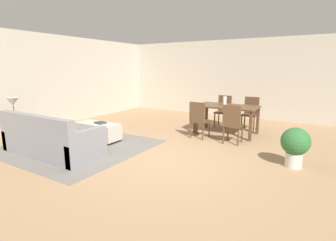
{
  "coord_description": "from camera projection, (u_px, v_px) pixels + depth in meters",
  "views": [
    {
      "loc": [
        2.5,
        -4.08,
        1.74
      ],
      "look_at": [
        -0.39,
        0.71,
        0.57
      ],
      "focal_mm": 27.24,
      "sensor_mm": 36.0,
      "label": 1
    }
  ],
  "objects": [
    {
      "name": "wall_back",
      "position": [
        240.0,
        79.0,
        8.95
      ],
      "size": [
        9.0,
        0.12,
        2.7
      ],
      "primitive_type": "cube",
      "color": "#BCB2A0",
      "rests_on": "ground_plane"
    },
    {
      "name": "dining_chair_near_left",
      "position": [
        199.0,
        118.0,
        6.27
      ],
      "size": [
        0.43,
        0.43,
        0.92
      ],
      "color": "#513823",
      "rests_on": "ground_plane"
    },
    {
      "name": "couch",
      "position": [
        50.0,
        140.0,
        5.18
      ],
      "size": [
        2.18,
        0.89,
        0.86
      ],
      "color": "gray",
      "rests_on": "ground_plane"
    },
    {
      "name": "dining_chair_far_left",
      "position": [
        224.0,
        109.0,
        7.61
      ],
      "size": [
        0.41,
        0.41,
        0.92
      ],
      "color": "#513823",
      "rests_on": "ground_plane"
    },
    {
      "name": "ground_plane",
      "position": [
        166.0,
        157.0,
        5.03
      ],
      "size": [
        10.8,
        10.8,
        0.0
      ],
      "primitive_type": "plane",
      "color": "#9E7A56"
    },
    {
      "name": "side_table",
      "position": [
        16.0,
        125.0,
        5.92
      ],
      "size": [
        0.4,
        0.4,
        0.54
      ],
      "color": "olive",
      "rests_on": "ground_plane"
    },
    {
      "name": "table_lamp",
      "position": [
        13.0,
        103.0,
        5.81
      ],
      "size": [
        0.26,
        0.26,
        0.53
      ],
      "color": "brown",
      "rests_on": "side_table"
    },
    {
      "name": "vase_centerpiece",
      "position": [
        225.0,
        101.0,
        6.66
      ],
      "size": [
        0.09,
        0.09,
        0.24
      ],
      "primitive_type": "cylinder",
      "color": "silver",
      "rests_on": "dining_table"
    },
    {
      "name": "wall_left",
      "position": [
        44.0,
        81.0,
        7.45
      ],
      "size": [
        0.12,
        11.0,
        2.7
      ],
      "primitive_type": "cube",
      "color": "#BCB2A0",
      "rests_on": "ground_plane"
    },
    {
      "name": "dining_chair_near_right",
      "position": [
        232.0,
        122.0,
        5.8
      ],
      "size": [
        0.4,
        0.4,
        0.92
      ],
      "color": "#513823",
      "rests_on": "ground_plane"
    },
    {
      "name": "area_rug",
      "position": [
        78.0,
        146.0,
        5.73
      ],
      "size": [
        3.0,
        2.8,
        0.01
      ],
      "primitive_type": "cube",
      "color": "slate",
      "rests_on": "ground_plane"
    },
    {
      "name": "ottoman_table",
      "position": [
        98.0,
        131.0,
        6.14
      ],
      "size": [
        1.12,
        0.48,
        0.43
      ],
      "color": "#B7AD9E",
      "rests_on": "ground_plane"
    },
    {
      "name": "book_on_ottoman",
      "position": [
        100.0,
        123.0,
        6.07
      ],
      "size": [
        0.3,
        0.25,
        0.03
      ],
      "primitive_type": "cube",
      "rotation": [
        0.0,
        0.0,
        -0.22
      ],
      "color": "#333338",
      "rests_on": "ottoman_table"
    },
    {
      "name": "dining_table",
      "position": [
        227.0,
        109.0,
        6.7
      ],
      "size": [
        1.57,
        0.9,
        0.76
      ],
      "color": "#513823",
      "rests_on": "ground_plane"
    },
    {
      "name": "potted_plant",
      "position": [
        295.0,
        144.0,
        4.47
      ],
      "size": [
        0.49,
        0.49,
        0.71
      ],
      "color": "beige",
      "rests_on": "ground_plane"
    },
    {
      "name": "dining_chair_far_right",
      "position": [
        251.0,
        111.0,
        7.22
      ],
      "size": [
        0.4,
        0.4,
        0.92
      ],
      "color": "#513823",
      "rests_on": "ground_plane"
    }
  ]
}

